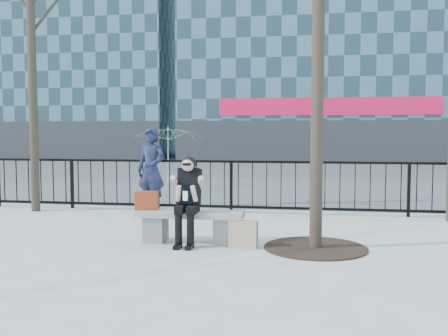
# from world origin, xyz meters

# --- Properties ---
(ground) EXTENTS (120.00, 120.00, 0.00)m
(ground) POSITION_xyz_m (0.00, 0.00, 0.00)
(ground) COLOR #9D9D98
(ground) RESTS_ON ground
(street_surface) EXTENTS (60.00, 23.00, 0.01)m
(street_surface) POSITION_xyz_m (0.00, 15.00, 0.00)
(street_surface) COLOR #474747
(street_surface) RESTS_ON ground
(railing) EXTENTS (14.00, 0.06, 1.10)m
(railing) POSITION_xyz_m (0.00, 3.00, 0.55)
(railing) COLOR black
(railing) RESTS_ON ground
(tree_grate) EXTENTS (1.50, 1.50, 0.02)m
(tree_grate) POSITION_xyz_m (1.90, -0.10, 0.01)
(tree_grate) COLOR black
(tree_grate) RESTS_ON ground
(bench_main) EXTENTS (1.65, 0.46, 0.49)m
(bench_main) POSITION_xyz_m (0.00, 0.00, 0.30)
(bench_main) COLOR slate
(bench_main) RESTS_ON ground
(seated_woman) EXTENTS (0.50, 0.64, 1.34)m
(seated_woman) POSITION_xyz_m (0.00, -0.16, 0.67)
(seated_woman) COLOR black
(seated_woman) RESTS_ON ground
(handbag) EXTENTS (0.37, 0.20, 0.29)m
(handbag) POSITION_xyz_m (-0.70, 0.02, 0.63)
(handbag) COLOR #9A3212
(handbag) RESTS_ON bench_main
(shopping_bag) EXTENTS (0.43, 0.20, 0.39)m
(shopping_bag) POSITION_xyz_m (0.85, -0.21, 0.20)
(shopping_bag) COLOR #C7A98C
(shopping_bag) RESTS_ON ground
(standing_man) EXTENTS (0.74, 0.57, 1.79)m
(standing_man) POSITION_xyz_m (-1.49, 2.80, 0.90)
(standing_man) COLOR black
(standing_man) RESTS_ON ground
(vendor_umbrella) EXTENTS (2.14, 2.18, 1.91)m
(vendor_umbrella) POSITION_xyz_m (-2.46, 7.56, 0.95)
(vendor_umbrella) COLOR #FBFA37
(vendor_umbrella) RESTS_ON ground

